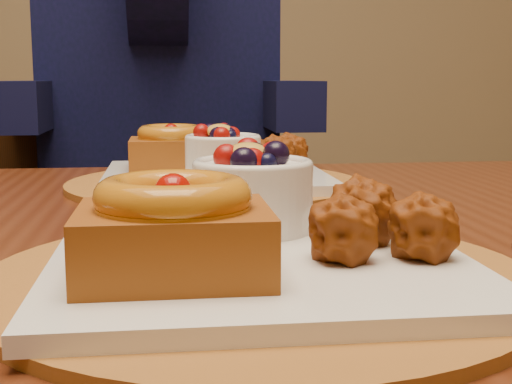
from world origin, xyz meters
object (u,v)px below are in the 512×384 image
(dining_table, at_px, (231,295))
(place_setting_near, at_px, (253,242))
(chair_far, at_px, (100,306))
(place_setting_far, at_px, (213,168))
(diner, at_px, (159,33))

(dining_table, height_order, place_setting_near, place_setting_near)
(place_setting_near, bearing_deg, chair_far, 102.40)
(dining_table, xyz_separation_m, chair_far, (-0.20, 0.66, -0.22))
(place_setting_far, relative_size, chair_far, 0.46)
(dining_table, distance_m, place_setting_near, 0.24)
(place_setting_far, distance_m, diner, 0.60)
(diner, bearing_deg, place_setting_far, -66.80)
(place_setting_far, height_order, chair_far, place_setting_far)
(place_setting_near, xyz_separation_m, place_setting_far, (0.00, 0.43, -0.00))
(place_setting_near, bearing_deg, place_setting_far, 89.93)
(place_setting_near, distance_m, diner, 1.01)
(diner, bearing_deg, chair_far, -119.77)
(chair_far, bearing_deg, dining_table, -88.67)
(chair_far, bearing_deg, diner, 28.82)
(place_setting_near, relative_size, place_setting_far, 1.00)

